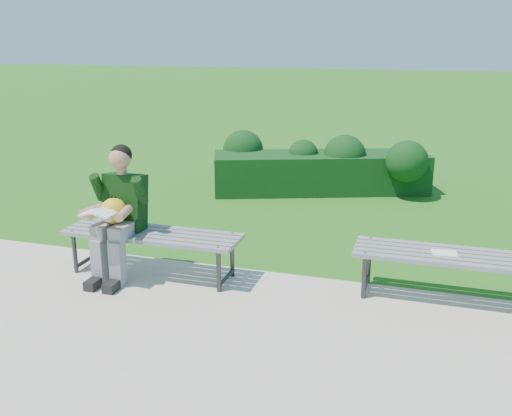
% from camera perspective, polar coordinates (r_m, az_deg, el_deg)
% --- Properties ---
extents(ground, '(80.00, 80.00, 0.00)m').
position_cam_1_polar(ground, '(5.85, 3.58, -6.81)').
color(ground, '#317F22').
rests_on(ground, ground).
extents(walkway, '(30.00, 3.50, 0.02)m').
position_cam_1_polar(walkway, '(4.35, -2.06, -15.52)').
color(walkway, '#B5AF98').
rests_on(walkway, ground).
extents(hedge, '(3.42, 1.90, 0.90)m').
position_cam_1_polar(hedge, '(8.98, 6.55, 4.16)').
color(hedge, '#163C13').
rests_on(hedge, ground).
extents(bench_left, '(1.80, 0.50, 0.46)m').
position_cam_1_polar(bench_left, '(5.78, -10.37, -2.92)').
color(bench_left, slate).
rests_on(bench_left, walkway).
extents(bench_right, '(1.80, 0.50, 0.46)m').
position_cam_1_polar(bench_right, '(5.43, 19.33, -4.93)').
color(bench_right, slate).
rests_on(bench_right, walkway).
extents(seated_boy, '(0.56, 0.76, 1.31)m').
position_cam_1_polar(seated_boy, '(5.75, -13.62, -0.09)').
color(seated_boy, gray).
rests_on(seated_boy, walkway).
extents(paper_sheet, '(0.24, 0.19, 0.01)m').
position_cam_1_polar(paper_sheet, '(5.41, 18.33, -4.28)').
color(paper_sheet, white).
rests_on(paper_sheet, bench_right).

